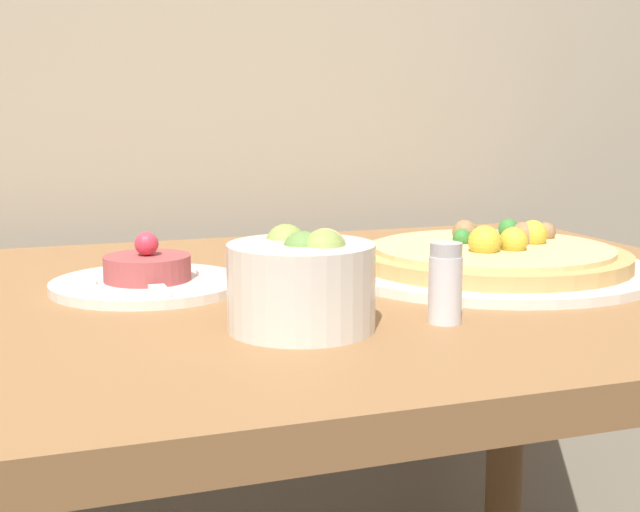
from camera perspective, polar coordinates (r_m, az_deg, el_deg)
dining_table at (r=0.96m, az=-2.45°, el=-9.58°), size 1.07×0.75×0.79m
pizza_plate at (r=1.03m, az=11.00°, el=-0.24°), size 0.37×0.37×0.06m
tartare_plate at (r=0.95m, az=-10.97°, el=-1.39°), size 0.20×0.20×0.06m
small_bowl at (r=0.76m, az=-1.13°, el=-1.64°), size 0.13×0.13×0.09m
salt_shaker at (r=0.79m, az=8.02°, el=-1.76°), size 0.03×0.03×0.07m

